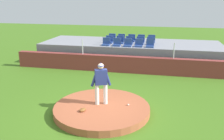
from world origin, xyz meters
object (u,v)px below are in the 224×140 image
at_px(stadium_chair_13, 141,40).
at_px(stadium_chair_14, 151,40).
at_px(stadium_chair_8, 140,42).
at_px(stadium_chair_7, 129,41).
at_px(stadium_chair_0, 106,43).
at_px(stadium_chair_10, 112,39).
at_px(stadium_chair_12, 131,39).
at_px(stadium_chair_1, 117,43).
at_px(stadium_chair_3, 139,44).
at_px(fielding_glove, 83,110).
at_px(stadium_chair_4, 150,45).
at_px(baseball, 128,105).
at_px(stadium_chair_11, 121,39).
at_px(pitcher, 101,80).
at_px(stadium_chair_5, 109,41).
at_px(stadium_chair_9, 150,42).
at_px(stadium_chair_6, 120,41).
at_px(stadium_chair_2, 128,44).

bearing_deg(stadium_chair_13, stadium_chair_14, -178.50).
bearing_deg(stadium_chair_8, stadium_chair_7, 2.55).
height_order(stadium_chair_0, stadium_chair_13, same).
distance_m(stadium_chair_8, stadium_chair_10, 2.28).
bearing_deg(stadium_chair_14, stadium_chair_12, 0.46).
bearing_deg(stadium_chair_1, stadium_chair_3, -178.82).
bearing_deg(fielding_glove, stadium_chair_10, -157.57).
bearing_deg(stadium_chair_4, stadium_chair_1, 0.29).
relative_size(baseball, stadium_chair_11, 0.15).
height_order(pitcher, stadium_chair_12, pitcher).
distance_m(stadium_chair_10, stadium_chair_12, 1.41).
bearing_deg(pitcher, stadium_chair_0, 79.05).
bearing_deg(stadium_chair_5, stadium_chair_12, -147.03).
xyz_separation_m(stadium_chair_0, stadium_chair_7, (1.39, 0.85, 0.00)).
distance_m(stadium_chair_7, stadium_chair_9, 1.40).
bearing_deg(stadium_chair_14, stadium_chair_10, -0.24).
bearing_deg(stadium_chair_8, stadium_chair_9, 177.55).
bearing_deg(stadium_chair_3, baseball, 92.84).
xyz_separation_m(stadium_chair_1, stadium_chair_14, (2.09, 1.79, 0.00)).
distance_m(stadium_chair_5, stadium_chair_6, 0.72).
distance_m(stadium_chair_11, stadium_chair_13, 1.40).
height_order(stadium_chair_1, stadium_chair_5, same).
xyz_separation_m(stadium_chair_0, stadium_chair_13, (2.09, 1.75, 0.00)).
relative_size(stadium_chair_7, stadium_chair_13, 1.00).
distance_m(fielding_glove, stadium_chair_8, 8.37).
xyz_separation_m(stadium_chair_5, stadium_chair_9, (2.77, 0.00, 0.00)).
bearing_deg(stadium_chair_14, stadium_chair_5, 18.22).
relative_size(stadium_chair_0, stadium_chair_10, 1.00).
bearing_deg(stadium_chair_6, stadium_chair_7, 175.91).
xyz_separation_m(baseball, fielding_glove, (-1.58, -0.83, 0.02)).
xyz_separation_m(fielding_glove, stadium_chair_0, (-0.84, 7.31, 1.18)).
relative_size(baseball, stadium_chair_6, 0.15).
relative_size(baseball, stadium_chair_0, 0.15).
xyz_separation_m(stadium_chair_2, stadium_chair_9, (1.37, 0.90, 0.00)).
height_order(stadium_chair_5, stadium_chair_6, same).
distance_m(stadium_chair_4, stadium_chair_7, 1.66).
xyz_separation_m(fielding_glove, stadium_chair_4, (1.97, 7.29, 1.18)).
xyz_separation_m(stadium_chair_9, stadium_chair_14, (0.01, 0.91, 0.00)).
distance_m(stadium_chair_5, stadium_chair_10, 0.93).
distance_m(stadium_chair_6, stadium_chair_7, 0.65).
distance_m(stadium_chair_0, stadium_chair_6, 1.17).
bearing_deg(stadium_chair_4, stadium_chair_2, 1.28).
xyz_separation_m(stadium_chair_0, stadium_chair_14, (2.80, 1.77, 0.00)).
height_order(baseball, stadium_chair_14, stadium_chair_14).
xyz_separation_m(pitcher, stadium_chair_8, (0.75, 7.42, 0.25)).
bearing_deg(stadium_chair_3, stadium_chair_9, -128.90).
xyz_separation_m(baseball, stadium_chair_1, (-1.71, 6.45, 1.19)).
bearing_deg(stadium_chair_2, stadium_chair_14, -127.26).
distance_m(stadium_chair_8, stadium_chair_12, 1.11).
distance_m(baseball, stadium_chair_12, 8.38).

